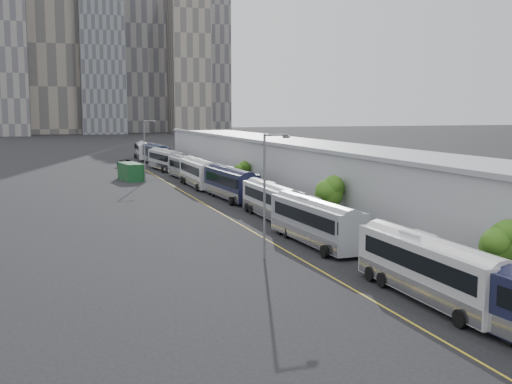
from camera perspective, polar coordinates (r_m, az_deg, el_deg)
name	(u,v)px	position (r m, az deg, el deg)	size (l,w,h in m)	color
sidewalk	(363,227)	(61.59, 9.47, -3.10)	(10.00, 170.00, 0.12)	gray
lane_line	(258,234)	(57.50, 0.16, -3.79)	(0.12, 160.00, 0.02)	gold
depot	(401,189)	(63.02, 12.75, 0.23)	(12.45, 160.40, 7.20)	gray
skyline	(74,25)	(325.51, -15.85, 14.06)	(145.00, 64.00, 120.00)	slate
bus_2	(431,274)	(39.00, 15.26, -7.05)	(2.87, 12.87, 3.76)	#B6B5B8
bus_3	(315,226)	(53.17, 5.29, -3.00)	(3.15, 13.05, 3.79)	gray
bus_4	(272,204)	(65.99, 1.40, -1.03)	(2.75, 12.26, 3.58)	#A6A9B0
bus_5	(230,186)	(79.66, -2.29, 0.52)	(3.40, 13.68, 3.97)	black
bus_6	(199,175)	(93.11, -5.12, 1.50)	(3.06, 13.79, 4.03)	silver
bus_7	(185,170)	(104.06, -6.32, 1.98)	(3.16, 12.33, 3.57)	slate
bus_8	(165,161)	(119.38, -8.11, 2.70)	(4.02, 13.54, 3.90)	#9DA0A7
bus_9	(156,156)	(133.50, -8.89, 3.20)	(3.41, 14.00, 4.06)	#171F34
bus_10	(144,152)	(146.62, -9.95, 3.50)	(3.92, 13.42, 3.87)	silver
tree_1	(498,241)	(40.30, 20.75, -4.11)	(2.22, 2.22, 4.56)	black
tree_2	(329,190)	(59.60, 6.51, 0.17)	(2.62, 2.62, 5.04)	black
tree_3	(242,170)	(86.31, -1.27, 1.97)	(1.88, 1.88, 4.02)	black
street_lamp_near	(267,188)	(47.35, 0.96, 0.38)	(2.04, 0.22, 9.35)	#59595E
street_lamp_far	(146,147)	(99.76, -9.79, 3.97)	(2.04, 0.22, 9.51)	#59595E
shipping_container	(131,172)	(103.63, -11.06, 1.79)	(2.63, 6.83, 2.73)	#123A1B
suv	(128,164)	(125.28, -11.29, 2.48)	(2.80, 6.07, 1.69)	black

